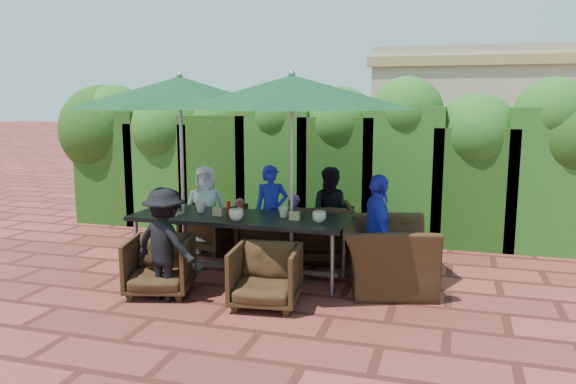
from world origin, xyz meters
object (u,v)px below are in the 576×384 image
(chair_far_left, at_px, (213,224))
(chair_end_right, at_px, (386,244))
(chair_near_right, at_px, (266,273))
(dining_table, at_px, (240,222))
(chair_near_left, at_px, (160,263))
(chair_far_right, at_px, (319,229))
(umbrella_left, at_px, (180,93))
(umbrella_right, at_px, (292,92))
(chair_far_mid, at_px, (264,231))

(chair_far_left, distance_m, chair_end_right, 2.74)
(chair_end_right, bearing_deg, chair_near_right, 116.12)
(chair_far_left, relative_size, chair_near_right, 1.07)
(dining_table, xyz_separation_m, chair_near_left, (-0.63, -0.84, -0.33))
(dining_table, height_order, chair_far_right, chair_far_right)
(umbrella_left, height_order, chair_near_left, umbrella_left)
(umbrella_left, xyz_separation_m, chair_near_right, (1.38, -0.89, -1.86))
(umbrella_left, distance_m, chair_far_left, 2.10)
(umbrella_right, distance_m, chair_far_mid, 2.13)
(umbrella_left, relative_size, chair_far_mid, 3.58)
(chair_near_right, bearing_deg, umbrella_left, 140.98)
(dining_table, height_order, umbrella_right, umbrella_right)
(chair_far_right, height_order, chair_near_right, chair_far_right)
(dining_table, xyz_separation_m, umbrella_left, (-0.76, 0.03, 1.54))
(chair_far_right, height_order, chair_end_right, chair_end_right)
(umbrella_left, bearing_deg, chair_end_right, 1.25)
(dining_table, bearing_deg, umbrella_right, 3.63)
(umbrella_left, bearing_deg, chair_near_right, -32.66)
(chair_far_right, xyz_separation_m, chair_end_right, (0.99, -0.87, 0.08))
(umbrella_left, xyz_separation_m, chair_end_right, (2.51, 0.05, -1.70))
(chair_near_right, bearing_deg, dining_table, 119.37)
(chair_far_right, bearing_deg, chair_end_right, 121.16)
(dining_table, distance_m, chair_near_left, 1.10)
(chair_near_right, bearing_deg, chair_far_mid, 103.27)
(umbrella_left, relative_size, chair_far_right, 3.08)
(chair_far_mid, distance_m, chair_end_right, 1.93)
(dining_table, distance_m, chair_near_right, 1.11)
(dining_table, bearing_deg, chair_far_right, 51.24)
(chair_far_right, distance_m, chair_near_right, 1.82)
(umbrella_right, bearing_deg, chair_near_left, -145.15)
(umbrella_left, xyz_separation_m, chair_near_left, (0.14, -0.87, -1.86))
(umbrella_right, bearing_deg, dining_table, -176.37)
(umbrella_right, height_order, chair_near_left, umbrella_right)
(chair_far_left, xyz_separation_m, chair_far_right, (1.58, -0.09, 0.05))
(chair_near_left, bearing_deg, chair_far_mid, 55.42)
(chair_far_left, bearing_deg, chair_near_left, 112.63)
(chair_far_left, height_order, chair_end_right, chair_end_right)
(dining_table, xyz_separation_m, chair_far_right, (0.76, 0.95, -0.25))
(dining_table, relative_size, chair_end_right, 2.24)
(dining_table, relative_size, chair_far_left, 3.49)
(dining_table, distance_m, chair_far_mid, 0.94)
(chair_far_left, height_order, chair_near_left, chair_far_left)
(chair_far_mid, bearing_deg, chair_near_right, 94.74)
(dining_table, bearing_deg, chair_near_left, -126.70)
(chair_far_right, bearing_deg, dining_table, 33.79)
(umbrella_right, height_order, chair_end_right, umbrella_right)
(chair_far_mid, distance_m, chair_near_right, 1.86)
(chair_end_right, bearing_deg, chair_far_left, 55.90)
(umbrella_left, height_order, chair_near_right, umbrella_left)
(chair_far_mid, bearing_deg, chair_end_right, 140.37)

